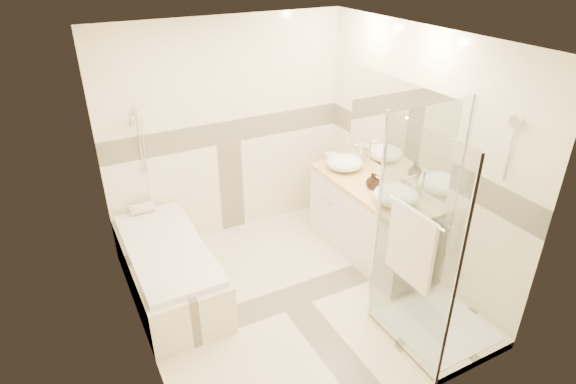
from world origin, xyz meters
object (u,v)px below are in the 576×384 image
bathtub (168,267)px  vanity (368,220)px  vessel_sink_near (345,162)px  shower_enclosure (429,288)px  amenity_bottle_b (372,180)px  vessel_sink_far (396,195)px  amenity_bottle_a (375,182)px

bathtub → vanity: 2.18m
bathtub → vanity: size_ratio=1.05×
bathtub → vessel_sink_near: bearing=3.5°
vanity → vessel_sink_near: bearing=92.4°
shower_enclosure → amenity_bottle_b: 1.34m
vessel_sink_near → vessel_sink_far: (0.00, -0.90, 0.01)m
vessel_sink_near → amenity_bottle_b: same height
bathtub → vanity: (2.15, -0.35, 0.12)m
amenity_bottle_b → vessel_sink_near: bearing=90.0°
bathtub → amenity_bottle_a: size_ratio=9.81×
shower_enclosure → amenity_bottle_b: shower_enclosure is taller
vanity → shower_enclosure: size_ratio=0.79×
shower_enclosure → vessel_sink_far: (0.27, 0.85, 0.43)m
vessel_sink_near → amenity_bottle_a: 0.56m
vessel_sink_near → vessel_sink_far: bearing=-90.0°
vanity → vessel_sink_near: (-0.02, 0.48, 0.51)m
vanity → shower_enclosure: 1.31m
bathtub → vessel_sink_far: (2.13, -0.77, 0.63)m
shower_enclosure → vessel_sink_near: bearing=81.1°
shower_enclosure → vessel_sink_far: 0.99m
vessel_sink_far → amenity_bottle_a: size_ratio=2.58×
vessel_sink_near → amenity_bottle_b: 0.52m
bathtub → amenity_bottle_b: (2.13, -0.39, 0.63)m
vessel_sink_far → amenity_bottle_b: size_ratio=2.67×
vessel_sink_near → bathtub: bearing=-176.5°
vessel_sink_far → amenity_bottle_a: vessel_sink_far is taller
vessel_sink_near → amenity_bottle_b: size_ratio=2.50×
amenity_bottle_b → vessel_sink_far: bearing=-90.0°
vanity → amenity_bottle_b: 0.51m
vessel_sink_near → vessel_sink_far: 0.90m
bathtub → shower_enclosure: size_ratio=0.83×
shower_enclosure → amenity_bottle_a: size_ratio=11.78×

